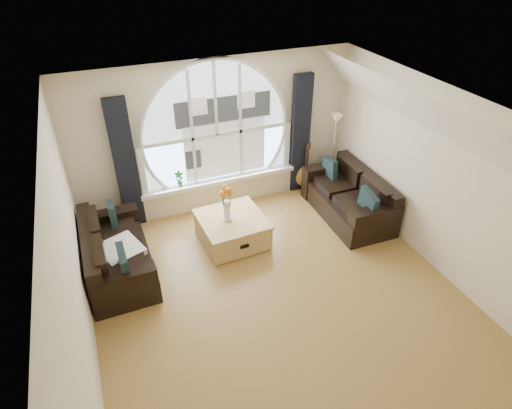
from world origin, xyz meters
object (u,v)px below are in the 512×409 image
potted_plant (179,179)px  floor_lamp (333,155)px  sofa_right (348,196)px  guitar (305,166)px  vase_flowers (226,199)px  sofa_left (117,251)px  coffee_chest (232,229)px

potted_plant → floor_lamp: bearing=-7.5°
sofa_right → guitar: (-0.30, 1.11, 0.13)m
vase_flowers → guitar: 2.23m
sofa_left → vase_flowers: bearing=1.4°
sofa_right → floor_lamp: size_ratio=1.15×
sofa_left → coffee_chest: sofa_left is taller
coffee_chest → potted_plant: 1.37m
sofa_right → guitar: size_ratio=1.73×
floor_lamp → vase_flowers: bearing=-161.9°
sofa_right → coffee_chest: sofa_right is taller
floor_lamp → potted_plant: (-2.87, 0.38, -0.10)m
guitar → floor_lamp: bearing=-8.2°
vase_flowers → guitar: size_ratio=0.66×
vase_flowers → potted_plant: vase_flowers is taller
sofa_left → guitar: (3.70, 1.11, 0.13)m
sofa_right → coffee_chest: 2.18m
coffee_chest → potted_plant: potted_plant is taller
sofa_left → potted_plant: size_ratio=5.85×
coffee_chest → vase_flowers: 0.61m
sofa_right → floor_lamp: floor_lamp is taller
sofa_right → vase_flowers: 2.30m
floor_lamp → potted_plant: bearing=172.5°
sofa_right → guitar: 1.15m
sofa_left → floor_lamp: size_ratio=1.12×
vase_flowers → floor_lamp: floor_lamp is taller
sofa_left → floor_lamp: bearing=10.9°
sofa_right → potted_plant: bearing=157.6°
sofa_right → vase_flowers: bearing=-179.9°
coffee_chest → vase_flowers: vase_flowers is taller
sofa_right → coffee_chest: bearing=-180.0°
sofa_right → vase_flowers: (-2.25, 0.06, 0.46)m
sofa_left → guitar: guitar is taller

